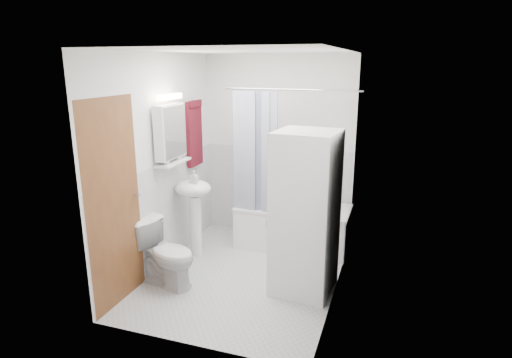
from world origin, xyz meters
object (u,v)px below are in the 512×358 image
(bathtub, at_px, (293,225))
(sink, at_px, (194,200))
(washer_dryer, at_px, (305,214))
(toilet, at_px, (166,254))

(bathtub, height_order, sink, sink)
(bathtub, xyz_separation_m, washer_dryer, (0.36, -1.01, 0.54))
(washer_dryer, bearing_deg, sink, 169.89)
(bathtub, xyz_separation_m, toilet, (-1.04, -1.37, 0.05))
(sink, relative_size, toilet, 1.49)
(bathtub, relative_size, sink, 1.35)
(bathtub, distance_m, sink, 1.30)
(washer_dryer, distance_m, toilet, 1.52)
(bathtub, xyz_separation_m, sink, (-1.07, -0.61, 0.41))
(sink, bearing_deg, toilet, -87.43)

